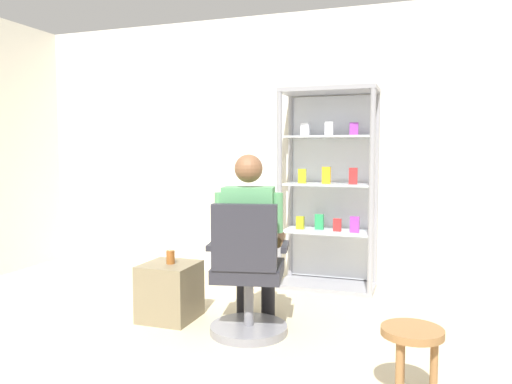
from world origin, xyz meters
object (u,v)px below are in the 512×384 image
at_px(display_cabinet_main, 329,188).
at_px(seated_shopkeeper, 251,233).
at_px(tea_glass, 171,257).
at_px(storage_crate, 170,291).
at_px(wooden_stool, 412,343).
at_px(office_chair, 248,282).

xyz_separation_m(display_cabinet_main, seated_shopkeeper, (-0.33, -1.34, -0.25)).
height_order(seated_shopkeeper, tea_glass, seated_shopkeeper).
relative_size(seated_shopkeeper, storage_crate, 2.93).
bearing_deg(seated_shopkeeper, tea_glass, -177.89).
height_order(tea_glass, wooden_stool, tea_glass).
height_order(office_chair, wooden_stool, office_chair).
xyz_separation_m(seated_shopkeeper, tea_glass, (-0.65, -0.02, -0.22)).
height_order(display_cabinet_main, wooden_stool, display_cabinet_main).
xyz_separation_m(office_chair, seated_shopkeeper, (-0.03, 0.16, 0.32)).
distance_m(office_chair, tea_glass, 0.71).
distance_m(storage_crate, wooden_stool, 1.97).
xyz_separation_m(storage_crate, tea_glass, (0.01, -0.00, 0.27)).
distance_m(display_cabinet_main, wooden_stool, 2.35).
distance_m(seated_shopkeeper, wooden_stool, 1.44).
bearing_deg(wooden_stool, office_chair, 151.86).
distance_m(office_chair, seated_shopkeeper, 0.36).
relative_size(office_chair, seated_shopkeeper, 0.74).
xyz_separation_m(display_cabinet_main, office_chair, (-0.29, -1.50, -0.57)).
relative_size(storage_crate, wooden_stool, 1.10).
relative_size(display_cabinet_main, seated_shopkeeper, 1.47).
distance_m(seated_shopkeeper, storage_crate, 0.83).
relative_size(display_cabinet_main, tea_glass, 18.01).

